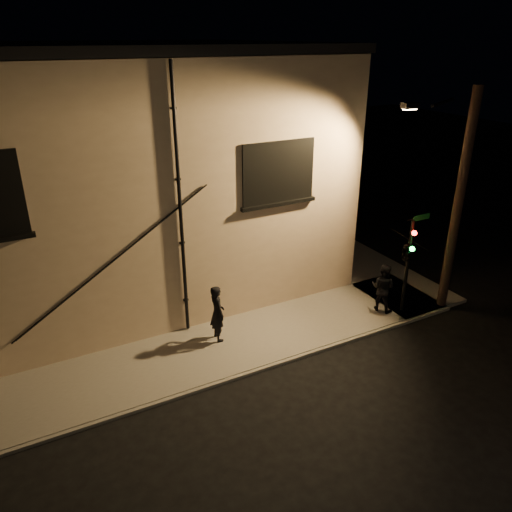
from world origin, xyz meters
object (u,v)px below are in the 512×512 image
pedestrian_b (383,287)px  traffic_signal (408,251)px  streetlamp_pole (456,200)px  pedestrian_a (217,313)px

pedestrian_b → traffic_signal: 1.61m
pedestrian_b → streetlamp_pole: (2.13, -0.66, 3.04)m
pedestrian_a → traffic_signal: bearing=-101.1°
traffic_signal → streetlamp_pole: bearing=-7.2°
pedestrian_a → pedestrian_b: pedestrian_a is taller
pedestrian_a → streetlamp_pole: (7.98, -1.66, 2.98)m
traffic_signal → streetlamp_pole: 2.30m
pedestrian_a → pedestrian_b: bearing=-97.8°
pedestrian_b → pedestrian_a: bearing=53.1°
pedestrian_a → pedestrian_b: 5.93m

